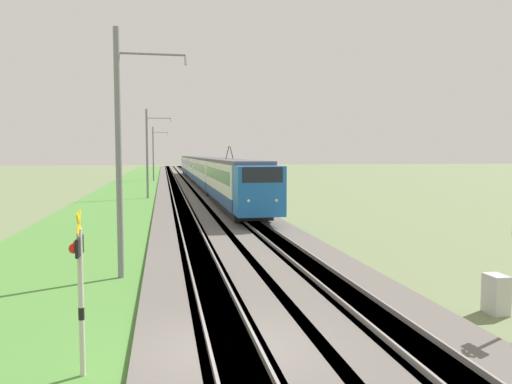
{
  "coord_description": "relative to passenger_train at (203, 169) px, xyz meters",
  "views": [
    {
      "loc": [
        -10.62,
        1.47,
        4.59
      ],
      "look_at": [
        18.73,
        -4.02,
        2.3
      ],
      "focal_mm": 35.0,
      "sensor_mm": 36.0,
      "label": 1
    }
  ],
  "objects": [
    {
      "name": "catenary_mast_far",
      "position": [
        14.74,
        6.97,
        2.2
      ],
      "size": [
        0.22,
        2.56,
        9.04
      ],
      "color": "slate",
      "rests_on": "ground"
    },
    {
      "name": "crossing_signal_near",
      "position": [
        -59.28,
        7.14,
        -0.34
      ],
      "size": [
        0.7,
        0.23,
        3.48
      ],
      "rotation": [
        0.0,
        0.0,
        1.57
      ],
      "color": "beige",
      "rests_on": "ground"
    },
    {
      "name": "track_main",
      "position": [
        -8.88,
        4.02,
        -2.3
      ],
      "size": [
        240.0,
        1.57,
        0.45
      ],
      "color": "#4C4238",
      "rests_on": "ground"
    },
    {
      "name": "track_adjacent",
      "position": [
        -8.88,
        0.0,
        -2.3
      ],
      "size": [
        240.0,
        1.57,
        0.45
      ],
      "color": "#4C4238",
      "rests_on": "ground"
    },
    {
      "name": "equipment_cabinet",
      "position": [
        -56.98,
        -3.87,
        -1.89
      ],
      "size": [
        0.7,
        0.49,
        1.13
      ],
      "color": "#B7B7B2",
      "rests_on": "ground"
    },
    {
      "name": "ballast_main",
      "position": [
        -8.88,
        4.02,
        -2.31
      ],
      "size": [
        240.0,
        4.4,
        0.3
      ],
      "color": "#605B56",
      "rests_on": "ground"
    },
    {
      "name": "catenary_mast_near",
      "position": [
        -51.15,
        6.97,
        2.19
      ],
      "size": [
        0.22,
        2.56,
        9.02
      ],
      "color": "slate",
      "rests_on": "ground"
    },
    {
      "name": "passenger_train",
      "position": [
        0.0,
        0.0,
        0.0
      ],
      "size": [
        83.82,
        2.93,
        5.23
      ],
      "rotation": [
        0.0,
        0.0,
        3.14
      ],
      "color": "blue",
      "rests_on": "ground"
    },
    {
      "name": "ground_plane",
      "position": [
        -58.88,
        4.02,
        -2.46
      ],
      "size": [
        400.0,
        400.0,
        0.0
      ],
      "primitive_type": "plane",
      "color": "#6B7A51"
    },
    {
      "name": "grass_verge",
      "position": [
        -8.88,
        9.46,
        -2.4
      ],
      "size": [
        240.0,
        8.35,
        0.12
      ],
      "color": "#4C8438",
      "rests_on": "ground"
    },
    {
      "name": "ballast_adjacent",
      "position": [
        -8.88,
        0.0,
        -2.31
      ],
      "size": [
        240.0,
        4.4,
        0.3
      ],
      "color": "#605B56",
      "rests_on": "ground"
    },
    {
      "name": "catenary_mast_mid",
      "position": [
        -18.2,
        6.97,
        2.22
      ],
      "size": [
        0.22,
        2.56,
        9.06
      ],
      "color": "slate",
      "rests_on": "ground"
    }
  ]
}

